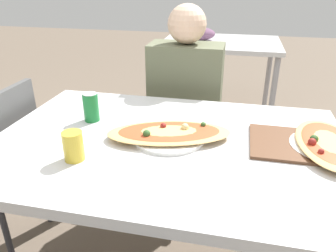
% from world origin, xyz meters
% --- Properties ---
extents(dining_table, '(1.37, 0.93, 0.76)m').
position_xyz_m(dining_table, '(0.00, 0.00, 0.69)').
color(dining_table, silver).
rests_on(dining_table, ground_plane).
extents(chair_far_seated, '(0.40, 0.40, 0.88)m').
position_xyz_m(chair_far_seated, '(-0.05, 0.80, 0.49)').
color(chair_far_seated, '#4C4C4C').
rests_on(chair_far_seated, ground_plane).
extents(person_seated, '(0.41, 0.25, 1.20)m').
position_xyz_m(person_seated, '(-0.05, 0.68, 0.71)').
color(person_seated, '#2D2D38').
rests_on(person_seated, ground_plane).
extents(pizza_main, '(0.52, 0.34, 0.05)m').
position_xyz_m(pizza_main, '(-0.00, 0.02, 0.78)').
color(pizza_main, white).
rests_on(pizza_main, dining_table).
extents(soda_can, '(0.07, 0.07, 0.12)m').
position_xyz_m(soda_can, '(-0.37, 0.12, 0.82)').
color(soda_can, '#197233').
rests_on(soda_can, dining_table).
extents(drink_glass, '(0.07, 0.07, 0.10)m').
position_xyz_m(drink_glass, '(-0.29, -0.20, 0.81)').
color(drink_glass, gold).
rests_on(drink_glass, dining_table).
extents(serving_tray, '(0.44, 0.28, 0.01)m').
position_xyz_m(serving_tray, '(0.53, 0.07, 0.76)').
color(serving_tray, brown).
rests_on(serving_tray, dining_table).
extents(pizza_second, '(0.27, 0.42, 0.05)m').
position_xyz_m(pizza_second, '(0.59, 0.06, 0.78)').
color(pizza_second, white).
rests_on(pizza_second, dining_table).
extents(background_table, '(1.10, 0.80, 0.88)m').
position_xyz_m(background_table, '(0.02, 2.08, 0.70)').
color(background_table, silver).
rests_on(background_table, ground_plane).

